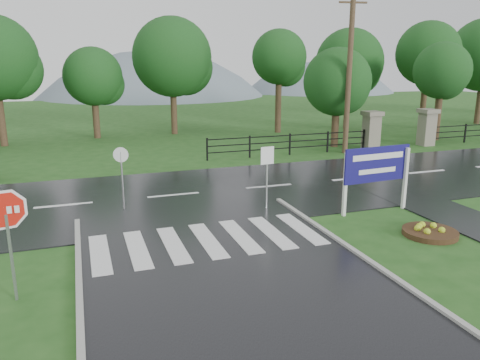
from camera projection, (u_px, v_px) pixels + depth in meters
name	position (u px, v px, depth m)	size (l,w,h in m)	color
ground	(277.00, 335.00, 8.96)	(120.00, 120.00, 0.00)	#214E1A
main_road	(173.00, 196.00, 18.11)	(90.00, 8.00, 0.04)	black
walkway	(466.00, 221.00, 15.32)	(2.20, 11.00, 0.04)	black
crosswalk	(208.00, 240.00, 13.52)	(6.50, 2.80, 0.02)	silver
pillar_west	(371.00, 129.00, 27.44)	(1.00, 1.00, 2.24)	gray
pillar_east	(427.00, 126.00, 28.72)	(1.00, 1.00, 2.24)	gray
fence_west	(290.00, 142.00, 25.88)	(9.58, 0.08, 1.20)	black
hills	(130.00, 196.00, 73.39)	(102.00, 48.00, 48.00)	slate
treeline	(147.00, 139.00, 31.24)	(83.20, 5.20, 10.00)	#133E16
stop_sign	(7.00, 220.00, 9.81)	(1.15, 0.30, 2.66)	#939399
estate_billboard	(377.00, 168.00, 15.82)	(2.63, 0.26, 2.30)	silver
flower_bed	(430.00, 231.00, 14.02)	(1.62, 1.62, 0.32)	#332111
reg_sign_small	(267.00, 166.00, 16.11)	(0.50, 0.08, 2.25)	#939399
reg_sign_round	(122.00, 171.00, 16.06)	(0.50, 0.18, 2.25)	#939399
utility_pole_east	(349.00, 73.00, 25.53)	(1.55, 0.36, 8.76)	#473523
entrance_tree_left	(337.00, 82.00, 27.66)	(4.01, 4.01, 5.89)	#3D2B1C
entrance_tree_right	(442.00, 71.00, 29.94)	(3.60, 3.60, 6.29)	#3D2B1C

